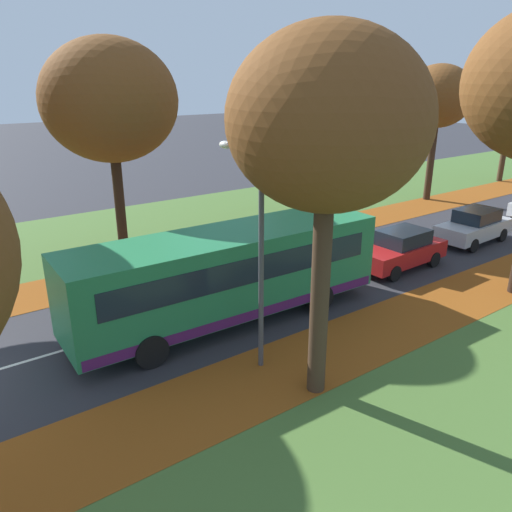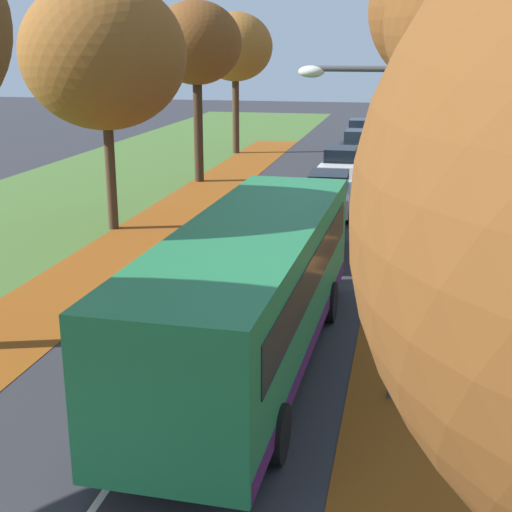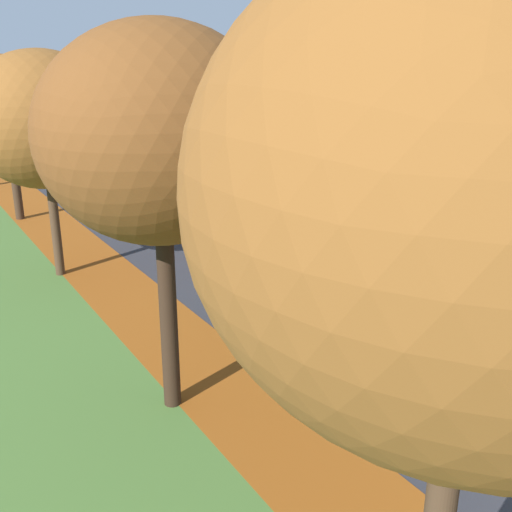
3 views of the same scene
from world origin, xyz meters
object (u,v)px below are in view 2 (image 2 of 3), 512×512
Objects in this scene: car_silver_following at (328,194)px; car_blue_trailing at (360,132)px; car_black_fourth_in_line at (358,144)px; car_red_lead at (314,229)px; tree_right_distant at (454,29)px; car_white_third_in_line at (341,165)px; tree_left_mid at (104,55)px; tree_left_distant at (235,47)px; tree_left_far at (196,44)px; streetlamp_right at (382,199)px; tree_right_mid at (466,9)px; tree_right_far at (466,48)px; bus at (251,288)px.

car_blue_trailing is (-0.22, 20.97, 0.00)m from car_silver_following.
car_red_lead is at bearing -89.78° from car_black_fourth_in_line.
car_white_third_in_line is at bearing -125.09° from tree_right_distant.
tree_left_distant is (-0.08, 19.05, 0.19)m from tree_left_mid.
car_red_lead is at bearing -89.18° from car_blue_trailing.
tree_left_far is at bearing -113.45° from car_blue_trailing.
tree_right_mid is at bearing 80.23° from streetlamp_right.
tree_left_far is 1.96× the size of car_white_third_in_line.
tree_right_far is 2.06× the size of car_white_third_in_line.
tree_right_mid reaches higher than tree_left_far.
car_silver_following is (7.30, -15.27, -5.35)m from tree_left_distant.
car_white_third_in_line is at bearing -92.04° from car_black_fourth_in_line.
tree_right_far is at bearing 34.86° from tree_left_mid.
car_white_third_in_line is (7.11, -8.23, -5.35)m from tree_left_distant.
tree_right_distant is 2.21× the size of car_black_fourth_in_line.
car_white_third_in_line is (-4.47, 11.14, -6.47)m from tree_right_mid.
bus is at bearing -91.14° from car_red_lead.
tree_left_distant reaches higher than car_white_third_in_line.
car_red_lead is at bearing -88.42° from car_white_third_in_line.
tree_right_far reaches higher than tree_left_distant.
tree_left_far is 1.95× the size of car_red_lead.
tree_left_far is 0.84× the size of tree_right_mid.
tree_left_mid is 9.18m from car_red_lead.
car_white_third_in_line is at bearing 155.91° from tree_right_far.
tree_right_distant is 1.56× the size of streetlamp_right.
car_white_third_in_line is 1.00× the size of car_blue_trailing.
car_red_lead is at bearing 88.86° from bus.
car_silver_following is (0.00, 13.90, -0.89)m from bus.
car_black_fourth_in_line is 1.00× the size of car_blue_trailing.
tree_right_far is at bearing -72.22° from car_blue_trailing.
tree_left_mid is 26.23m from car_blue_trailing.
car_white_third_in_line is at bearing 90.50° from bus.
streetlamp_right is at bearing -85.69° from car_blue_trailing.
tree_left_distant is 0.94× the size of tree_right_far.
car_blue_trailing is (7.08, 5.70, -5.35)m from tree_left_distant.
tree_left_far is at bearing -143.90° from tree_right_distant.
tree_left_mid is 2.00× the size of car_red_lead.
tree_left_mid is 14.75m from streetlamp_right.
car_red_lead is 1.00× the size of car_white_third_in_line.
car_blue_trailing is (-2.69, 35.64, -2.92)m from streetlamp_right.
tree_left_mid is 19.05m from tree_left_distant.
bus is (-4.99, -18.63, -4.46)m from tree_right_far.
tree_right_far is 17.88m from car_blue_trailing.
tree_right_mid is 8.93m from tree_right_far.
tree_right_distant is at bearing 88.03° from tree_right_mid.
tree_right_far is 2.05× the size of car_black_fourth_in_line.
bus is 28.52m from car_black_fourth_in_line.
tree_left_mid is 2.00× the size of car_blue_trailing.
car_white_third_in_line is (6.64, 1.30, -5.52)m from tree_left_far.
tree_right_mid is (11.11, -9.84, 0.94)m from tree_left_far.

